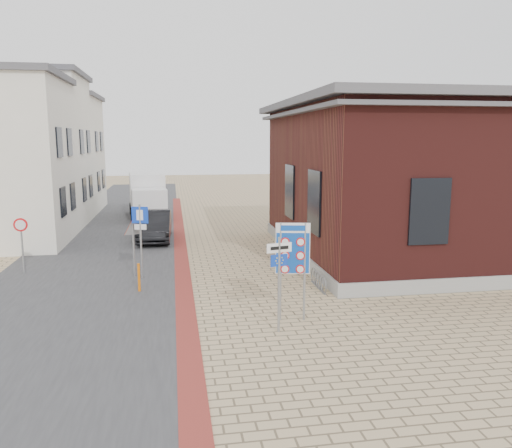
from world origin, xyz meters
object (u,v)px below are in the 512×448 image
object	(u,v)px
box_truck	(148,195)
border_sign	(293,251)
parking_sign	(140,228)
bollard	(139,278)
sedan	(155,225)
essen_sign	(279,269)

from	to	relation	value
box_truck	border_sign	distance (m)	21.10
box_truck	parking_sign	world-z (taller)	box_truck
bollard	parking_sign	bearing A→B (deg)	90.00
bollard	box_truck	bearing A→B (deg)	91.54
border_sign	bollard	size ratio (longest dim) A/B	2.88
border_sign	bollard	bearing A→B (deg)	153.69
parking_sign	bollard	size ratio (longest dim) A/B	2.83
border_sign	bollard	xyz separation A→B (m)	(-4.50, 3.49, -1.55)
parking_sign	bollard	bearing A→B (deg)	-74.67
sedan	essen_sign	bearing A→B (deg)	-73.36
sedan	border_sign	world-z (taller)	border_sign
sedan	essen_sign	world-z (taller)	essen_sign
sedan	border_sign	distance (m)	13.25
sedan	box_truck	xyz separation A→B (m)	(-0.70, 8.02, 0.73)
box_truck	essen_sign	bearing A→B (deg)	-84.04
bollard	essen_sign	bearing A→B (deg)	-47.52
essen_sign	bollard	xyz separation A→B (m)	(-3.94, 4.30, -1.24)
box_truck	parking_sign	distance (m)	15.33
sedan	parking_sign	world-z (taller)	parking_sign
box_truck	essen_sign	world-z (taller)	box_truck
box_truck	border_sign	xyz separation A→B (m)	(4.96, -20.50, 0.56)
box_truck	border_sign	size ratio (longest dim) A/B	2.00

